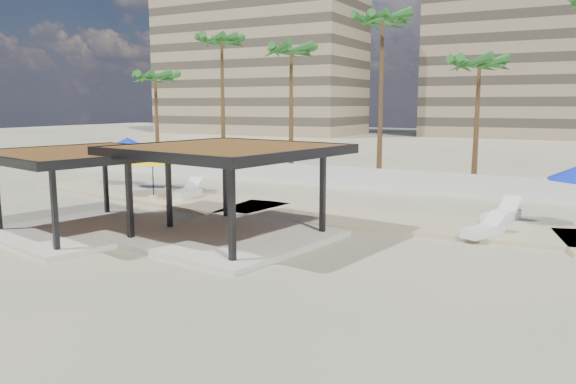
# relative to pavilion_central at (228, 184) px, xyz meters

# --- Properties ---
(ground) EXTENTS (200.00, 200.00, 0.00)m
(ground) POSITION_rel_pavilion_central_xyz_m (2.65, -1.40, -2.10)
(ground) COLOR #CDB787
(ground) RESTS_ON ground
(promenade) EXTENTS (44.45, 7.97, 0.24)m
(promenade) POSITION_rel_pavilion_central_xyz_m (4.65, 6.26, -2.04)
(promenade) COLOR #C6B284
(promenade) RESTS_ON ground
(boundary_wall) EXTENTS (56.00, 0.30, 1.20)m
(boundary_wall) POSITION_rel_pavilion_central_xyz_m (2.65, 14.60, -1.50)
(boundary_wall) COLOR silver
(boundary_wall) RESTS_ON ground
(building_west) EXTENTS (34.00, 16.00, 32.40)m
(building_west) POSITION_rel_pavilion_central_xyz_m (-39.35, 66.60, 13.17)
(building_west) COLOR #937F60
(building_west) RESTS_ON ground
(building_mid) EXTENTS (38.00, 16.00, 30.40)m
(building_mid) POSITION_rel_pavilion_central_xyz_m (6.65, 76.60, 12.17)
(building_mid) COLOR #847259
(building_mid) RESTS_ON ground
(pavilion_central) EXTENTS (7.88, 7.88, 3.51)m
(pavilion_central) POSITION_rel_pavilion_central_xyz_m (0.00, 0.00, 0.00)
(pavilion_central) COLOR beige
(pavilion_central) RESTS_ON ground
(pavilion_west) EXTENTS (7.66, 7.66, 3.24)m
(pavilion_west) POSITION_rel_pavilion_central_xyz_m (-5.57, -1.75, -0.16)
(pavilion_west) COLOR beige
(pavilion_west) RESTS_ON ground
(umbrella_a) EXTENTS (3.20, 3.20, 2.35)m
(umbrella_a) POSITION_rel_pavilion_central_xyz_m (-9.41, 7.61, 0.10)
(umbrella_a) COLOR beige
(umbrella_a) RESTS_ON promenade
(umbrella_b) EXTENTS (3.20, 3.20, 2.39)m
(umbrella_b) POSITION_rel_pavilion_central_xyz_m (-8.29, 5.16, 0.13)
(umbrella_b) COLOR beige
(umbrella_b) RESTS_ON promenade
(umbrella_f) EXTENTS (4.06, 4.06, 2.85)m
(umbrella_f) POSITION_rel_pavilion_central_xyz_m (-12.56, 7.80, 0.53)
(umbrella_f) COLOR beige
(umbrella_f) RESTS_ON promenade
(lounger_a) EXTENTS (1.15, 2.48, 0.90)m
(lounger_a) POSITION_rel_pavilion_central_xyz_m (-6.90, 6.08, -1.70)
(lounger_a) COLOR white
(lounger_a) RESTS_ON promenade
(lounger_b) EXTENTS (1.40, 2.17, 0.78)m
(lounger_b) POSITION_rel_pavilion_central_xyz_m (8.33, 4.44, -1.73)
(lounger_b) COLOR white
(lounger_b) RESTS_ON promenade
(lounger_c) EXTENTS (1.37, 2.53, 0.91)m
(lounger_c) POSITION_rel_pavilion_central_xyz_m (8.53, 7.64, -1.70)
(lounger_c) COLOR white
(lounger_c) RESTS_ON promenade
(palm_a) EXTENTS (3.00, 3.00, 7.86)m
(palm_a) POSITION_rel_pavilion_central_xyz_m (-18.35, 16.90, 4.68)
(palm_a) COLOR brown
(palm_a) RESTS_ON ground
(palm_b) EXTENTS (3.00, 3.00, 10.36)m
(palm_b) POSITION_rel_pavilion_central_xyz_m (-12.35, 17.30, 7.03)
(palm_b) COLOR brown
(palm_b) RESTS_ON ground
(palm_c) EXTENTS (3.00, 3.00, 9.35)m
(palm_c) POSITION_rel_pavilion_central_xyz_m (-6.35, 16.70, 6.09)
(palm_c) COLOR brown
(palm_c) RESTS_ON ground
(palm_d) EXTENTS (3.00, 3.00, 11.01)m
(palm_d) POSITION_rel_pavilion_central_xyz_m (-0.35, 17.50, 7.63)
(palm_d) COLOR brown
(palm_d) RESTS_ON ground
(palm_e) EXTENTS (3.00, 3.00, 8.11)m
(palm_e) POSITION_rel_pavilion_central_xyz_m (5.65, 17.00, 4.92)
(palm_e) COLOR brown
(palm_e) RESTS_ON ground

